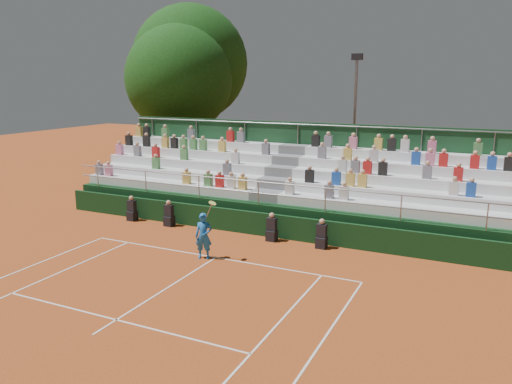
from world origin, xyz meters
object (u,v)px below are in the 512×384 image
at_px(tree_west, 179,79).
at_px(tree_east, 190,64).
at_px(floodlight_mast, 355,114).
at_px(tennis_player, 204,236).

relative_size(tree_west, tree_east, 0.86).
xyz_separation_m(tree_east, floodlight_mast, (12.27, -2.23, -2.97)).
bearing_deg(tennis_player, tree_east, 123.65).
height_order(tree_west, floodlight_mast, tree_west).
distance_m(tree_east, floodlight_mast, 12.82).
distance_m(tree_west, tree_east, 2.79).
relative_size(tennis_player, tree_east, 0.19).
distance_m(tennis_player, tree_west, 16.82).
bearing_deg(floodlight_mast, tree_west, -178.74).
distance_m(tree_west, floodlight_mast, 11.72).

